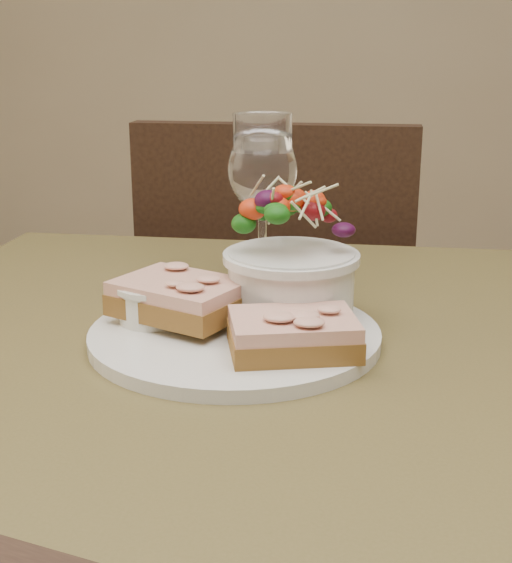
# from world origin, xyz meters

# --- Properties ---
(cafe_table) EXTENTS (0.80, 0.80, 0.75)m
(cafe_table) POSITION_xyz_m (0.00, 0.00, 0.65)
(cafe_table) COLOR #4B4320
(cafe_table) RESTS_ON ground
(chair_far) EXTENTS (0.42, 0.42, 0.90)m
(chair_far) POSITION_xyz_m (-0.06, 0.67, 0.29)
(chair_far) COLOR black
(chair_far) RESTS_ON ground
(dinner_plate) EXTENTS (0.26, 0.26, 0.01)m
(dinner_plate) POSITION_xyz_m (-0.03, 0.02, 0.76)
(dinner_plate) COLOR silver
(dinner_plate) RESTS_ON cafe_table
(sandwich_front) EXTENTS (0.12, 0.10, 0.03)m
(sandwich_front) POSITION_xyz_m (0.03, -0.02, 0.78)
(sandwich_front) COLOR #4B2D14
(sandwich_front) RESTS_ON dinner_plate
(sandwich_back) EXTENTS (0.14, 0.12, 0.03)m
(sandwich_back) POSITION_xyz_m (-0.08, 0.03, 0.79)
(sandwich_back) COLOR #4B2D14
(sandwich_back) RESTS_ON dinner_plate
(ramekin) EXTENTS (0.07, 0.07, 0.04)m
(ramekin) POSITION_xyz_m (-0.10, 0.03, 0.78)
(ramekin) COLOR silver
(ramekin) RESTS_ON dinner_plate
(salad_bowl) EXTENTS (0.12, 0.12, 0.13)m
(salad_bowl) POSITION_xyz_m (0.02, 0.07, 0.82)
(salad_bowl) COLOR silver
(salad_bowl) RESTS_ON dinner_plate
(garnish) EXTENTS (0.05, 0.04, 0.02)m
(garnish) POSITION_xyz_m (-0.10, 0.09, 0.77)
(garnish) COLOR #0F3C0B
(garnish) RESTS_ON dinner_plate
(wine_glass) EXTENTS (0.08, 0.08, 0.18)m
(wine_glass) POSITION_xyz_m (-0.03, 0.20, 0.87)
(wine_glass) COLOR white
(wine_glass) RESTS_ON cafe_table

